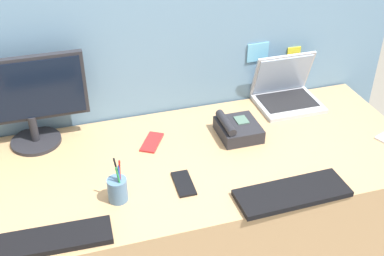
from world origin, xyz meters
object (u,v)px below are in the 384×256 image
at_px(desktop_monitor, 27,97).
at_px(cell_phone_black_slab, 184,183).
at_px(pen_cup, 118,189).
at_px(cell_phone_red_case, 152,142).
at_px(keyboard_main, 292,193).
at_px(desk_phone, 237,129).
at_px(laptop, 286,91).
at_px(keyboard_spare, 57,239).

height_order(desktop_monitor, cell_phone_black_slab, desktop_monitor).
xyz_separation_m(pen_cup, cell_phone_red_case, (0.20, 0.33, -0.05)).
xyz_separation_m(keyboard_main, cell_phone_red_case, (-0.43, 0.49, -0.01)).
distance_m(desktop_monitor, desk_phone, 0.91).
xyz_separation_m(laptop, desk_phone, (-0.34, -0.21, -0.03)).
bearing_deg(cell_phone_black_slab, laptop, 37.11).
relative_size(laptop, keyboard_spare, 0.81).
bearing_deg(pen_cup, laptop, 27.90).
xyz_separation_m(keyboard_spare, pen_cup, (0.24, 0.15, 0.04)).
bearing_deg(cell_phone_black_slab, desk_phone, 40.30).
xyz_separation_m(desk_phone, cell_phone_red_case, (-0.38, 0.05, -0.03)).
bearing_deg(cell_phone_red_case, keyboard_spare, -102.51).
bearing_deg(laptop, desk_phone, -147.72).
relative_size(desk_phone, cell_phone_black_slab, 1.26).
relative_size(desk_phone, pen_cup, 1.03).
bearing_deg(desktop_monitor, cell_phone_black_slab, -40.86).
xyz_separation_m(desk_phone, keyboard_spare, (-0.82, -0.42, -0.02)).
bearing_deg(desk_phone, laptop, 32.28).
distance_m(desk_phone, keyboard_main, 0.45).
relative_size(desktop_monitor, pen_cup, 2.65).
distance_m(desktop_monitor, cell_phone_red_case, 0.56).
xyz_separation_m(laptop, pen_cup, (-0.92, -0.49, -0.01)).
xyz_separation_m(desk_phone, cell_phone_black_slab, (-0.32, -0.26, -0.03)).
bearing_deg(desktop_monitor, keyboard_spare, -85.76).
xyz_separation_m(desktop_monitor, cell_phone_red_case, (0.49, -0.16, -0.22)).
relative_size(desktop_monitor, cell_phone_black_slab, 3.24).
bearing_deg(cell_phone_red_case, keyboard_main, -18.41).
bearing_deg(keyboard_main, cell_phone_black_slab, 153.00).
distance_m(desk_phone, keyboard_spare, 0.92).
bearing_deg(keyboard_spare, desk_phone, 29.68).
bearing_deg(keyboard_main, desk_phone, 95.72).
relative_size(desktop_monitor, cell_phone_red_case, 3.32).
height_order(laptop, desk_phone, laptop).
distance_m(keyboard_spare, cell_phone_black_slab, 0.52).
xyz_separation_m(desktop_monitor, keyboard_spare, (0.05, -0.63, -0.21)).
relative_size(laptop, desk_phone, 1.57).
bearing_deg(keyboard_spare, laptop, 31.18).
bearing_deg(cell_phone_black_slab, pen_cup, -175.36).
xyz_separation_m(laptop, cell_phone_red_case, (-0.72, -0.16, -0.06)).
xyz_separation_m(cell_phone_red_case, cell_phone_black_slab, (0.06, -0.31, 0.00)).
height_order(desktop_monitor, desk_phone, desktop_monitor).
xyz_separation_m(keyboard_main, pen_cup, (-0.64, 0.17, 0.04)).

